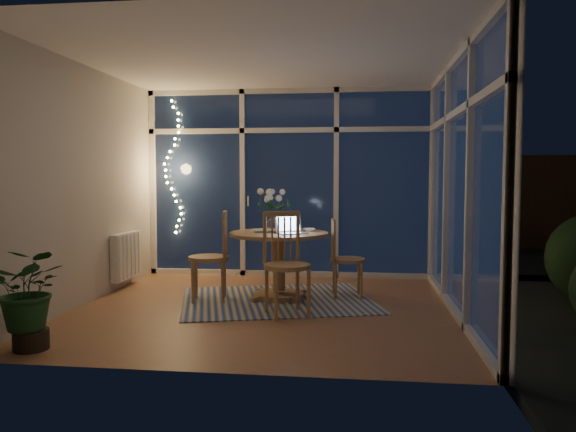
{
  "coord_description": "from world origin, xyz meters",
  "views": [
    {
      "loc": [
        0.95,
        -5.79,
        1.39
      ],
      "look_at": [
        0.2,
        0.25,
        0.96
      ],
      "focal_mm": 35.0,
      "sensor_mm": 36.0,
      "label": 1
    }
  ],
  "objects_px": {
    "chair_left": "(209,256)",
    "potted_plant": "(30,303)",
    "laptop": "(292,224)",
    "flower_vase": "(273,221)",
    "chair_front": "(287,263)",
    "dining_table": "(279,266)",
    "chair_right": "(347,258)"
  },
  "relations": [
    {
      "from": "chair_left",
      "to": "potted_plant",
      "type": "relative_size",
      "value": 1.35
    },
    {
      "from": "laptop",
      "to": "flower_vase",
      "type": "bearing_deg",
      "value": 92.14
    },
    {
      "from": "flower_vase",
      "to": "potted_plant",
      "type": "height_order",
      "value": "flower_vase"
    },
    {
      "from": "chair_front",
      "to": "flower_vase",
      "type": "bearing_deg",
      "value": 80.27
    },
    {
      "from": "dining_table",
      "to": "chair_right",
      "type": "distance_m",
      "value": 0.79
    },
    {
      "from": "chair_front",
      "to": "laptop",
      "type": "xyz_separation_m",
      "value": [
        -0.03,
        0.62,
        0.35
      ]
    },
    {
      "from": "chair_front",
      "to": "potted_plant",
      "type": "distance_m",
      "value": 2.34
    },
    {
      "from": "chair_front",
      "to": "potted_plant",
      "type": "bearing_deg",
      "value": -170.23
    },
    {
      "from": "flower_vase",
      "to": "potted_plant",
      "type": "bearing_deg",
      "value": -123.58
    },
    {
      "from": "laptop",
      "to": "potted_plant",
      "type": "height_order",
      "value": "laptop"
    },
    {
      "from": "dining_table",
      "to": "chair_right",
      "type": "height_order",
      "value": "chair_right"
    },
    {
      "from": "dining_table",
      "to": "potted_plant",
      "type": "xyz_separation_m",
      "value": [
        -1.72,
        -2.11,
        -0.0
      ]
    },
    {
      "from": "chair_right",
      "to": "chair_front",
      "type": "relative_size",
      "value": 0.87
    },
    {
      "from": "dining_table",
      "to": "flower_vase",
      "type": "height_order",
      "value": "flower_vase"
    },
    {
      "from": "chair_right",
      "to": "flower_vase",
      "type": "relative_size",
      "value": 4.38
    },
    {
      "from": "chair_left",
      "to": "potted_plant",
      "type": "distance_m",
      "value": 2.13
    },
    {
      "from": "dining_table",
      "to": "laptop",
      "type": "relative_size",
      "value": 3.65
    },
    {
      "from": "chair_left",
      "to": "chair_right",
      "type": "distance_m",
      "value": 1.58
    },
    {
      "from": "chair_front",
      "to": "laptop",
      "type": "distance_m",
      "value": 0.71
    },
    {
      "from": "chair_right",
      "to": "laptop",
      "type": "xyz_separation_m",
      "value": [
        -0.61,
        -0.31,
        0.41
      ]
    },
    {
      "from": "dining_table",
      "to": "chair_right",
      "type": "xyz_separation_m",
      "value": [
        0.77,
        0.17,
        0.08
      ]
    },
    {
      "from": "dining_table",
      "to": "chair_front",
      "type": "bearing_deg",
      "value": -75.89
    },
    {
      "from": "chair_right",
      "to": "laptop",
      "type": "height_order",
      "value": "laptop"
    },
    {
      "from": "chair_right",
      "to": "potted_plant",
      "type": "height_order",
      "value": "chair_right"
    },
    {
      "from": "chair_left",
      "to": "chair_front",
      "type": "height_order",
      "value": "chair_front"
    },
    {
      "from": "chair_left",
      "to": "chair_right",
      "type": "xyz_separation_m",
      "value": [
        1.53,
        0.38,
        -0.05
      ]
    },
    {
      "from": "dining_table",
      "to": "chair_left",
      "type": "height_order",
      "value": "chair_left"
    },
    {
      "from": "dining_table",
      "to": "chair_left",
      "type": "bearing_deg",
      "value": -164.33
    },
    {
      "from": "chair_left",
      "to": "flower_vase",
      "type": "distance_m",
      "value": 0.9
    },
    {
      "from": "flower_vase",
      "to": "potted_plant",
      "type": "distance_m",
      "value": 2.95
    },
    {
      "from": "chair_front",
      "to": "flower_vase",
      "type": "xyz_separation_m",
      "value": [
        -0.3,
        1.07,
        0.34
      ]
    },
    {
      "from": "laptop",
      "to": "potted_plant",
      "type": "distance_m",
      "value": 2.77
    }
  ]
}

